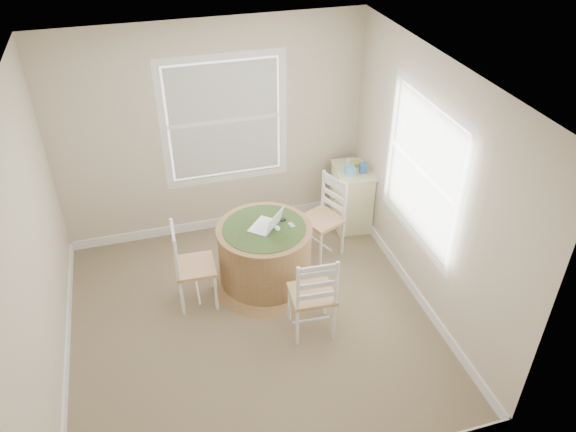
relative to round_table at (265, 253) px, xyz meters
name	(u,v)px	position (x,y,z in m)	size (l,w,h in m)	color
room	(260,206)	(-0.13, -0.44, 0.90)	(3.64, 3.64, 2.64)	#8C7859
round_table	(265,253)	(0.00, 0.00, 0.00)	(1.20, 1.20, 0.73)	#986D44
chair_left	(195,266)	(-0.77, -0.11, 0.08)	(0.42, 0.40, 0.95)	white
chair_near	(312,293)	(0.26, -0.84, 0.08)	(0.42, 0.40, 0.95)	white
chair_right	(322,219)	(0.76, 0.33, 0.08)	(0.42, 0.40, 0.95)	white
laptop	(267,225)	(0.03, 0.01, 0.36)	(0.42, 0.42, 0.22)	white
mouse	(277,228)	(0.13, -0.05, 0.34)	(0.06, 0.09, 0.03)	white
phone	(292,225)	(0.29, -0.03, 0.33)	(0.04, 0.09, 0.02)	#B7BABF
keys	(283,220)	(0.22, 0.08, 0.33)	(0.06, 0.05, 0.03)	black
corner_chest	(351,197)	(1.31, 0.79, 0.00)	(0.51, 0.64, 0.79)	beige
tissue_box	(350,171)	(1.23, 0.70, 0.44)	(0.12, 0.12, 0.10)	#5AABCF
box_yellow	(355,164)	(1.36, 0.85, 0.42)	(0.15, 0.10, 0.06)	#C5C947
box_blue	(363,168)	(1.40, 0.69, 0.45)	(0.08, 0.08, 0.12)	#3868A9
cup_cream	(349,162)	(1.30, 0.91, 0.44)	(0.07, 0.07, 0.09)	beige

